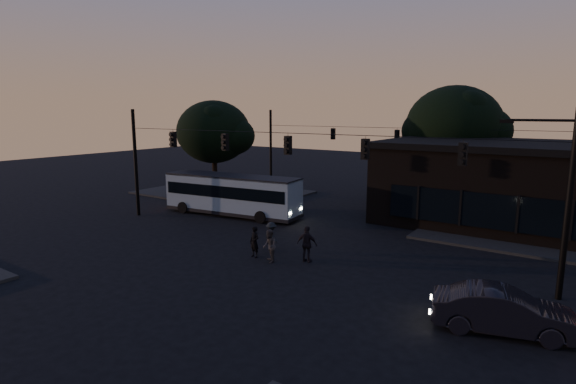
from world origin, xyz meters
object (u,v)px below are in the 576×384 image
Objects in this scene: pedestrian_a at (255,242)px; pedestrian_c at (307,244)px; pedestrian_d at (271,236)px; building at (505,183)px; car at (504,311)px; pedestrian_b at (270,246)px; bus at (232,193)px.

pedestrian_c reaches higher than pedestrian_a.
pedestrian_d is (0.05, 1.37, -0.03)m from pedestrian_a.
building is 9.57× the size of pedestrian_a.
pedestrian_b reaches higher than car.
building is at bearing -103.66° from pedestrian_d.
building is at bearing 68.75° from pedestrian_a.
pedestrian_b reaches higher than pedestrian_d.
car is at bearing -80.77° from building.
pedestrian_c is (2.61, 0.86, 0.11)m from pedestrian_a.
pedestrian_b reaches higher than pedestrian_a.
pedestrian_a reaches higher than pedestrian_d.
car is 11.93m from pedestrian_a.
building reaches higher than pedestrian_a.
pedestrian_a is at bearing 13.11° from pedestrian_c.
building reaches higher than pedestrian_c.
pedestrian_d is at bearing -42.12° from bus.
building is 15.42m from pedestrian_c.
car is 12.14m from pedestrian_d.
building is 16.28m from pedestrian_d.
pedestrian_c is at bearing -115.49° from building.
bus is 2.29× the size of car.
bus reaches higher than pedestrian_c.
bus is at bearing 52.29° from car.
car is (19.09, -8.04, -0.86)m from bus.
building reaches higher than car.
pedestrian_d is at bearing 61.40° from car.
bus is at bearing -14.40° from pedestrian_d.
pedestrian_a is at bearing 67.87° from car.
bus is at bearing -172.71° from pedestrian_b.
pedestrian_d is (7.30, -5.16, -0.84)m from bus.
car is 2.95× the size of pedestrian_d.
car is 9.53m from pedestrian_c.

